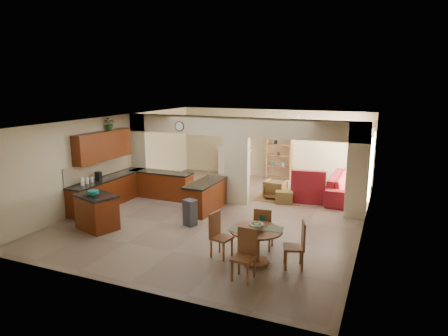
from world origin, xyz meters
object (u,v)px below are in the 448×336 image
at_px(kitchen_island, 97,212).
at_px(sofa, 348,187).
at_px(dining_table, 256,241).
at_px(armchair, 275,189).

height_order(kitchen_island, sofa, kitchen_island).
distance_m(dining_table, armchair, 5.15).
relative_size(kitchen_island, dining_table, 1.12).
xyz_separation_m(kitchen_island, armchair, (3.61, 4.72, -0.16)).
height_order(kitchen_island, armchair, kitchen_island).
xyz_separation_m(kitchen_island, dining_table, (4.59, -0.33, 0.04)).
relative_size(kitchen_island, sofa, 0.45).
bearing_deg(kitchen_island, sofa, 61.49).
bearing_deg(armchair, sofa, -154.81).
bearing_deg(kitchen_island, armchair, 70.62).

